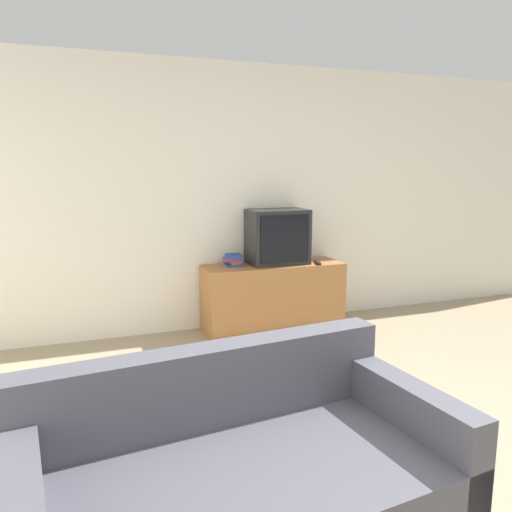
{
  "coord_description": "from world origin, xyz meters",
  "views": [
    {
      "loc": [
        -1.63,
        -1.74,
        1.6
      ],
      "look_at": [
        -0.18,
        2.25,
        0.85
      ],
      "focal_mm": 35.0,
      "sensor_mm": 36.0,
      "label": 1
    }
  ],
  "objects_px": {
    "tv_stand": "(273,296)",
    "remote_on_stand": "(318,262)",
    "couch": "(241,489)",
    "television": "(278,237)",
    "book_stack": "(233,260)"
  },
  "relations": [
    {
      "from": "television",
      "to": "couch",
      "type": "xyz_separation_m",
      "value": [
        -1.29,
        -2.73,
        -0.66
      ]
    },
    {
      "from": "couch",
      "to": "book_stack",
      "type": "distance_m",
      "value": 2.91
    },
    {
      "from": "tv_stand",
      "to": "remote_on_stand",
      "type": "relative_size",
      "value": 7.6
    },
    {
      "from": "tv_stand",
      "to": "book_stack",
      "type": "relative_size",
      "value": 7.47
    },
    {
      "from": "tv_stand",
      "to": "remote_on_stand",
      "type": "height_order",
      "value": "remote_on_stand"
    },
    {
      "from": "book_stack",
      "to": "couch",
      "type": "bearing_deg",
      "value": -106.91
    },
    {
      "from": "couch",
      "to": "television",
      "type": "bearing_deg",
      "value": 58.87
    },
    {
      "from": "tv_stand",
      "to": "television",
      "type": "xyz_separation_m",
      "value": [
        0.06,
        0.04,
        0.6
      ]
    },
    {
      "from": "couch",
      "to": "book_stack",
      "type": "bearing_deg",
      "value": 67.25
    },
    {
      "from": "couch",
      "to": "remote_on_stand",
      "type": "xyz_separation_m",
      "value": [
        1.66,
        2.57,
        0.4
      ]
    },
    {
      "from": "book_stack",
      "to": "remote_on_stand",
      "type": "distance_m",
      "value": 0.84
    },
    {
      "from": "television",
      "to": "remote_on_stand",
      "type": "bearing_deg",
      "value": -23.31
    },
    {
      "from": "television",
      "to": "remote_on_stand",
      "type": "relative_size",
      "value": 3.15
    },
    {
      "from": "television",
      "to": "book_stack",
      "type": "distance_m",
      "value": 0.5
    },
    {
      "from": "tv_stand",
      "to": "television",
      "type": "distance_m",
      "value": 0.6
    }
  ]
}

